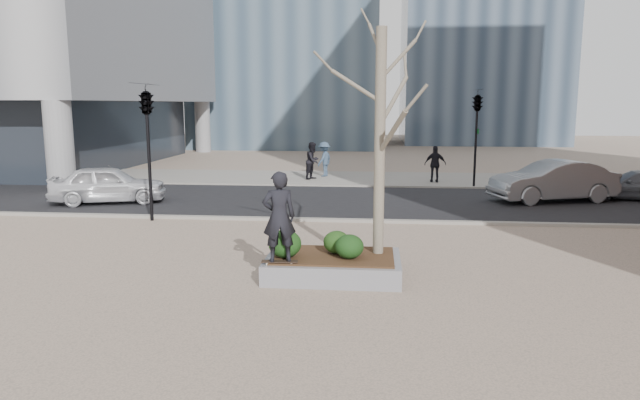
# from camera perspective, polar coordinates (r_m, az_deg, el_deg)

# --- Properties ---
(ground) EXTENTS (120.00, 120.00, 0.00)m
(ground) POSITION_cam_1_polar(r_m,az_deg,el_deg) (13.14, -3.06, -7.46)
(ground) COLOR tan
(ground) RESTS_ON ground
(street) EXTENTS (60.00, 8.00, 0.02)m
(street) POSITION_cam_1_polar(r_m,az_deg,el_deg) (22.82, 0.73, -0.08)
(street) COLOR black
(street) RESTS_ON ground
(far_sidewalk) EXTENTS (60.00, 6.00, 0.02)m
(far_sidewalk) POSITION_cam_1_polar(r_m,az_deg,el_deg) (29.72, 1.89, 2.19)
(far_sidewalk) COLOR gray
(far_sidewalk) RESTS_ON ground
(planter) EXTENTS (3.00, 2.00, 0.45)m
(planter) POSITION_cam_1_polar(r_m,az_deg,el_deg) (12.96, 1.34, -6.64)
(planter) COLOR gray
(planter) RESTS_ON ground
(planter_mulch) EXTENTS (2.70, 1.70, 0.04)m
(planter_mulch) POSITION_cam_1_polar(r_m,az_deg,el_deg) (12.90, 1.34, -5.60)
(planter_mulch) COLOR #382314
(planter_mulch) RESTS_ON planter
(sycamore_tree) EXTENTS (2.80, 2.80, 6.60)m
(sycamore_tree) POSITION_cam_1_polar(r_m,az_deg,el_deg) (12.71, 6.06, 9.28)
(sycamore_tree) COLOR gray
(sycamore_tree) RESTS_ON planter_mulch
(shrub_left) EXTENTS (0.73, 0.73, 0.62)m
(shrub_left) POSITION_cam_1_polar(r_m,az_deg,el_deg) (12.63, -3.53, -4.39)
(shrub_left) COLOR #153812
(shrub_left) RESTS_ON planter_mulch
(shrub_middle) EXTENTS (0.61, 0.61, 0.51)m
(shrub_middle) POSITION_cam_1_polar(r_m,az_deg,el_deg) (12.98, 1.67, -4.23)
(shrub_middle) COLOR #143611
(shrub_middle) RESTS_ON planter_mulch
(shrub_right) EXTENTS (0.63, 0.63, 0.54)m
(shrub_right) POSITION_cam_1_polar(r_m,az_deg,el_deg) (12.56, 2.96, -4.67)
(shrub_right) COLOR #113712
(shrub_right) RESTS_ON planter_mulch
(skateboard) EXTENTS (0.79, 0.25, 0.08)m
(skateboard) POSITION_cam_1_polar(r_m,az_deg,el_deg) (12.32, -4.06, -6.27)
(skateboard) COLOR black
(skateboard) RESTS_ON planter
(skateboarder) EXTENTS (0.81, 0.65, 1.94)m
(skateboarder) POSITION_cam_1_polar(r_m,az_deg,el_deg) (12.08, -4.12, -1.67)
(skateboarder) COLOR black
(skateboarder) RESTS_ON skateboard
(police_car) EXTENTS (4.63, 2.94, 1.47)m
(police_car) POSITION_cam_1_polar(r_m,az_deg,el_deg) (23.69, -20.42, 1.49)
(police_car) COLOR silver
(police_car) RESTS_ON street
(car_silver) EXTENTS (5.18, 3.06, 1.61)m
(car_silver) POSITION_cam_1_polar(r_m,az_deg,el_deg) (24.36, 22.26, 1.76)
(car_silver) COLOR gray
(car_silver) RESTS_ON street
(car_third) EXTENTS (4.32, 2.44, 1.18)m
(car_third) POSITION_cam_1_polar(r_m,az_deg,el_deg) (26.34, 29.12, 1.32)
(car_third) COLOR #4F525A
(car_third) RESTS_ON street
(pedestrian_a) EXTENTS (1.04, 1.14, 1.90)m
(pedestrian_a) POSITION_cam_1_polar(r_m,az_deg,el_deg) (29.18, -0.72, 3.95)
(pedestrian_a) COLOR black
(pedestrian_a) RESTS_ON far_sidewalk
(pedestrian_b) EXTENTS (1.08, 1.35, 1.83)m
(pedestrian_b) POSITION_cam_1_polar(r_m,az_deg,el_deg) (30.34, 0.42, 4.11)
(pedestrian_b) COLOR #374B63
(pedestrian_b) RESTS_ON far_sidewalk
(pedestrian_c) EXTENTS (1.05, 0.44, 1.79)m
(pedestrian_c) POSITION_cam_1_polar(r_m,az_deg,el_deg) (28.62, 11.45, 3.54)
(pedestrian_c) COLOR black
(pedestrian_c) RESTS_ON far_sidewalk
(traffic_light_near) EXTENTS (0.60, 2.48, 4.50)m
(traffic_light_near) POSITION_cam_1_polar(r_m,az_deg,el_deg) (19.55, -16.75, 4.51)
(traffic_light_near) COLOR black
(traffic_light_near) RESTS_ON ground
(traffic_light_far) EXTENTS (0.60, 2.48, 4.50)m
(traffic_light_far) POSITION_cam_1_polar(r_m,az_deg,el_deg) (27.44, 15.32, 5.93)
(traffic_light_far) COLOR black
(traffic_light_far) RESTS_ON ground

